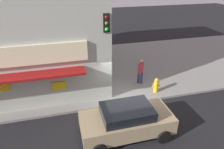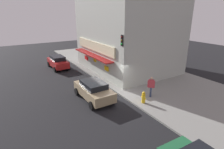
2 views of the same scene
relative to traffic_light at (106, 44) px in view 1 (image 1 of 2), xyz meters
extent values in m
plane|color=black|center=(0.91, -0.97, -3.45)|extent=(65.03, 65.03, 0.00)
cube|color=gray|center=(0.91, 4.04, -3.38)|extent=(43.35, 10.01, 0.14)
cube|color=#ADB2A8|center=(-5.22, 4.07, 0.86)|extent=(11.01, 8.60, 8.35)
cube|color=maroon|center=(-5.22, -0.65, -1.06)|extent=(7.93, 0.90, 0.12)
cube|color=yellow|center=(-5.31, -0.28, -1.67)|extent=(0.53, 0.08, 0.47)
cube|color=yellow|center=(-2.67, -0.28, -2.01)|extent=(0.73, 0.08, 0.47)
cylinder|color=black|center=(0.00, 0.10, -0.73)|extent=(0.18, 0.18, 5.17)
cube|color=black|center=(0.00, -0.15, 1.18)|extent=(0.32, 0.28, 0.95)
sphere|color=maroon|center=(0.00, -0.30, 1.48)|extent=(0.18, 0.18, 0.18)
sphere|color=brown|center=(0.00, -0.30, 1.18)|extent=(0.18, 0.18, 0.18)
sphere|color=#1ED83F|center=(0.00, -0.30, 0.88)|extent=(0.18, 0.18, 0.18)
cylinder|color=gold|center=(3.12, -0.26, -2.94)|extent=(0.28, 0.28, 0.75)
sphere|color=gold|center=(3.12, -0.26, -2.49)|extent=(0.24, 0.24, 0.24)
cylinder|color=gold|center=(2.92, -0.26, -2.90)|extent=(0.12, 0.10, 0.10)
cylinder|color=gold|center=(3.32, -0.26, -2.90)|extent=(0.12, 0.10, 0.10)
cylinder|color=navy|center=(2.63, 0.94, -2.90)|extent=(0.23, 0.23, 0.82)
cylinder|color=navy|center=(2.47, 1.09, -2.90)|extent=(0.23, 0.23, 0.82)
cube|color=#B2333F|center=(2.55, 1.02, -2.15)|extent=(0.49, 0.49, 0.67)
sphere|color=tan|center=(2.55, 1.02, -1.68)|extent=(0.22, 0.22, 0.22)
cylinder|color=#B2333F|center=(2.73, 1.20, -2.19)|extent=(0.14, 0.14, 0.60)
cylinder|color=#B2333F|center=(2.38, 0.84, -2.19)|extent=(0.14, 0.14, 0.60)
cube|color=#9E8966|center=(0.23, -3.17, -2.75)|extent=(4.24, 1.90, 0.77)
cube|color=black|center=(0.23, -3.17, -2.14)|extent=(2.29, 1.59, 0.46)
cylinder|color=black|center=(1.70, -2.23, -3.13)|extent=(0.64, 0.22, 0.64)
cylinder|color=black|center=(1.72, -4.09, -3.13)|extent=(0.64, 0.22, 0.64)
cylinder|color=black|center=(-1.26, -2.25, -3.13)|extent=(0.64, 0.22, 0.64)
camera|label=1|loc=(-2.24, -10.08, 3.57)|focal=32.51mm
camera|label=2|loc=(12.87, -9.11, 3.55)|focal=29.32mm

